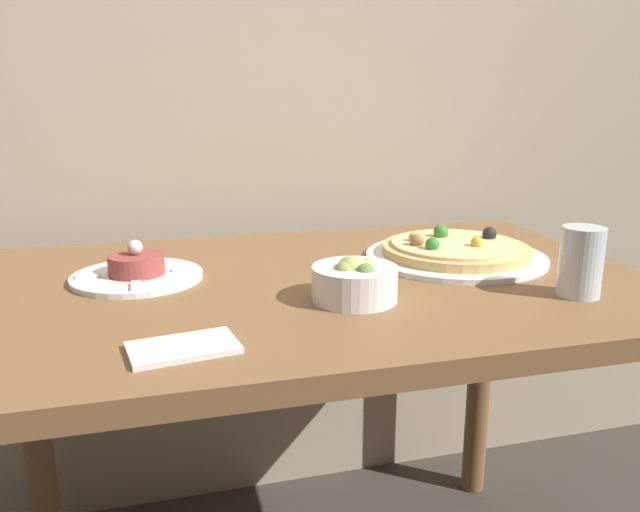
# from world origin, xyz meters

# --- Properties ---
(dining_table) EXTENTS (1.19, 0.76, 0.73)m
(dining_table) POSITION_xyz_m (0.00, 0.38, 0.63)
(dining_table) COLOR brown
(dining_table) RESTS_ON ground_plane
(pizza_plate) EXTENTS (0.35, 0.35, 0.06)m
(pizza_plate) POSITION_xyz_m (0.31, 0.43, 0.75)
(pizza_plate) COLOR white
(pizza_plate) RESTS_ON dining_table
(tartare_plate) EXTENTS (0.23, 0.23, 0.07)m
(tartare_plate) POSITION_xyz_m (-0.29, 0.45, 0.75)
(tartare_plate) COLOR white
(tartare_plate) RESTS_ON dining_table
(small_bowl) EXTENTS (0.13, 0.13, 0.07)m
(small_bowl) POSITION_xyz_m (0.04, 0.25, 0.76)
(small_bowl) COLOR white
(small_bowl) RESTS_ON dining_table
(drinking_glass) EXTENTS (0.07, 0.07, 0.11)m
(drinking_glass) POSITION_xyz_m (0.39, 0.18, 0.79)
(drinking_glass) COLOR silver
(drinking_glass) RESTS_ON dining_table
(napkin) EXTENTS (0.15, 0.10, 0.01)m
(napkin) POSITION_xyz_m (-0.23, 0.12, 0.74)
(napkin) COLOR white
(napkin) RESTS_ON dining_table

